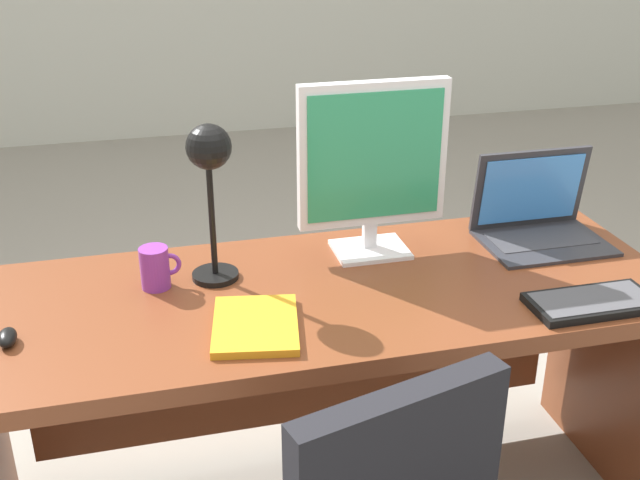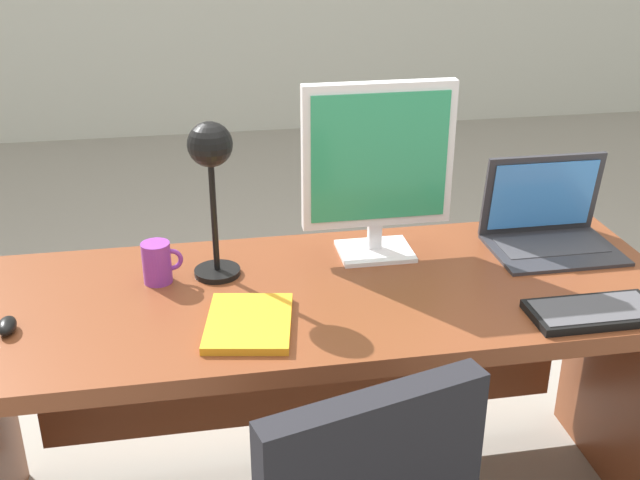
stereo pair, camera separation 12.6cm
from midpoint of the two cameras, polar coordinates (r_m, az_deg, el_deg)
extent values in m
plane|color=gray|center=(3.61, -3.06, -2.67)|extent=(12.00, 12.00, 0.00)
cube|color=brown|center=(1.98, 2.00, -4.21)|extent=(1.80, 0.68, 0.05)
cube|color=brown|center=(2.48, 22.51, -9.54)|extent=(0.04, 0.60, 0.68)
cube|color=brown|center=(2.36, 0.60, -8.27)|extent=(1.59, 0.02, 0.48)
cube|color=silver|center=(2.16, 5.71, -0.84)|extent=(0.20, 0.16, 0.01)
cube|color=silver|center=(2.15, 5.69, 0.35)|extent=(0.04, 0.02, 0.08)
cube|color=silver|center=(2.05, 6.03, 6.15)|extent=(0.40, 0.04, 0.39)
cube|color=#2D9966|center=(2.04, 6.18, 5.97)|extent=(0.36, 0.00, 0.34)
cube|color=#2D2D33|center=(2.27, 18.24, -0.70)|extent=(0.34, 0.25, 0.01)
cube|color=#38383D|center=(2.28, 18.05, -0.37)|extent=(0.29, 0.14, 0.00)
cube|color=#2D2D33|center=(2.31, 17.42, 3.22)|extent=(0.34, 0.04, 0.24)
cube|color=#3F8CEA|center=(2.31, 17.52, 3.12)|extent=(0.30, 0.03, 0.20)
cube|color=black|center=(1.97, 21.16, -4.99)|extent=(0.31, 0.15, 0.02)
cube|color=#47474C|center=(1.97, 21.21, -4.71)|extent=(0.28, 0.12, 0.00)
ellipsoid|color=black|center=(1.89, -20.18, -5.95)|extent=(0.04, 0.07, 0.03)
cylinder|color=black|center=(2.04, -5.77, -2.36)|extent=(0.12, 0.12, 0.01)
cylinder|color=black|center=(1.97, -5.97, 1.83)|extent=(0.02, 0.02, 0.31)
sphere|color=black|center=(1.88, -6.16, 6.95)|extent=(0.11, 0.11, 0.11)
cube|color=orange|center=(1.80, -3.23, -6.10)|extent=(0.23, 0.28, 0.02)
cylinder|color=purple|center=(2.00, -10.11, -1.67)|extent=(0.07, 0.07, 0.11)
torus|color=purple|center=(2.00, -9.07, -1.46)|extent=(0.06, 0.01, 0.06)
camera|label=1|loc=(0.06, -88.15, 0.85)|focal=43.74mm
camera|label=2|loc=(0.06, 91.85, -0.85)|focal=43.74mm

